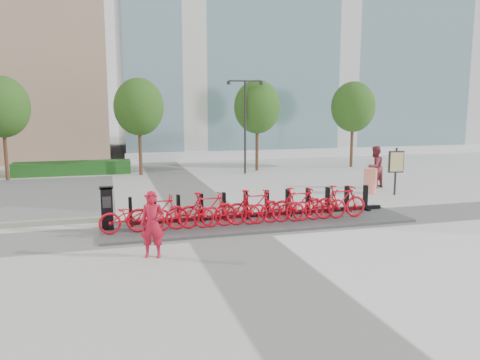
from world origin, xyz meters
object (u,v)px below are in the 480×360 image
object	(u,v)px
bike_0	(132,216)
construction_barrel	(370,181)
kiosk	(107,208)
pedestrian	(375,167)
worker_red	(152,224)
map_sign	(396,164)

from	to	relation	value
bike_0	construction_barrel	distance (m)	10.76
bike_0	kiosk	world-z (taller)	kiosk
pedestrian	worker_red	bearing A→B (deg)	11.63
worker_red	construction_barrel	distance (m)	11.38
pedestrian	map_sign	distance (m)	1.79
kiosk	pedestrian	distance (m)	12.39
bike_0	pedestrian	bearing A→B (deg)	-64.90
worker_red	construction_barrel	size ratio (longest dim) A/B	1.55
bike_0	map_sign	world-z (taller)	map_sign
worker_red	kiosk	bearing A→B (deg)	128.01
kiosk	construction_barrel	distance (m)	11.18
kiosk	map_sign	xyz separation A→B (m)	(11.43, 2.75, 0.59)
bike_0	construction_barrel	xyz separation A→B (m)	(9.99, 3.99, -0.04)
bike_0	kiosk	distance (m)	0.91
kiosk	construction_barrel	size ratio (longest dim) A/B	1.25
map_sign	bike_0	bearing A→B (deg)	-153.56
kiosk	map_sign	bearing A→B (deg)	12.93
map_sign	worker_red	bearing A→B (deg)	-143.19
bike_0	kiosk	xyz separation A→B (m)	(-0.67, 0.60, 0.14)
kiosk	worker_red	bearing A→B (deg)	-69.39
worker_red	map_sign	bearing A→B (deg)	44.48
pedestrian	construction_barrel	bearing A→B (deg)	28.51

